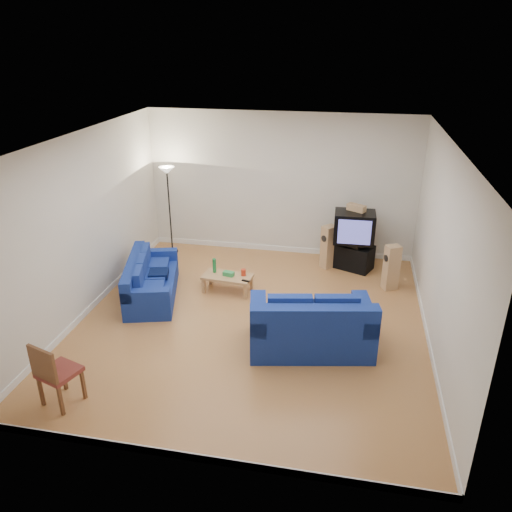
% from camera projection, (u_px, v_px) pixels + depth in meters
% --- Properties ---
extents(room, '(6.01, 6.51, 3.21)m').
position_uv_depth(room, '(251.00, 241.00, 8.22)').
color(room, '#9A5D2F').
rests_on(room, ground).
extents(sofa_three_seat, '(1.36, 2.14, 0.77)m').
position_uv_depth(sofa_three_seat, '(149.00, 283.00, 9.61)').
color(sofa_three_seat, navy).
rests_on(sofa_three_seat, ground).
extents(sofa_loveseat, '(2.11, 1.43, 0.97)m').
position_uv_depth(sofa_loveseat, '(311.00, 329.00, 7.94)').
color(sofa_loveseat, navy).
rests_on(sofa_loveseat, ground).
extents(coffee_table, '(1.00, 0.57, 0.35)m').
position_uv_depth(coffee_table, '(227.00, 278.00, 9.77)').
color(coffee_table, tan).
rests_on(coffee_table, ground).
extents(bottle, '(0.08, 0.08, 0.29)m').
position_uv_depth(bottle, '(214.00, 266.00, 9.83)').
color(bottle, '#197233').
rests_on(bottle, coffee_table).
extents(tissue_box, '(0.23, 0.16, 0.08)m').
position_uv_depth(tissue_box, '(229.00, 274.00, 9.73)').
color(tissue_box, green).
rests_on(tissue_box, coffee_table).
extents(red_canister, '(0.12, 0.12, 0.13)m').
position_uv_depth(red_canister, '(243.00, 272.00, 9.73)').
color(red_canister, red).
rests_on(red_canister, coffee_table).
extents(remote, '(0.16, 0.08, 0.02)m').
position_uv_depth(remote, '(246.00, 281.00, 9.52)').
color(remote, black).
rests_on(remote, coffee_table).
extents(tv_stand, '(1.00, 0.79, 0.54)m').
position_uv_depth(tv_stand, '(352.00, 256.00, 10.81)').
color(tv_stand, black).
rests_on(tv_stand, ground).
extents(av_receiver, '(0.57, 0.55, 0.10)m').
position_uv_depth(av_receiver, '(354.00, 243.00, 10.65)').
color(av_receiver, black).
rests_on(av_receiver, tv_stand).
extents(television, '(0.85, 0.65, 0.65)m').
position_uv_depth(television, '(354.00, 227.00, 10.48)').
color(television, black).
rests_on(television, av_receiver).
extents(centre_speaker, '(0.42, 0.34, 0.14)m').
position_uv_depth(centre_speaker, '(356.00, 208.00, 10.41)').
color(centre_speaker, tan).
rests_on(centre_speaker, television).
extents(speaker_left, '(0.35, 0.36, 0.95)m').
position_uv_depth(speaker_left, '(328.00, 247.00, 10.75)').
color(speaker_left, tan).
rests_on(speaker_left, ground).
extents(speaker_right, '(0.34, 0.31, 0.92)m').
position_uv_depth(speaker_right, '(391.00, 268.00, 9.82)').
color(speaker_right, tan).
rests_on(speaker_right, ground).
extents(floor_lamp, '(0.35, 0.35, 2.02)m').
position_uv_depth(floor_lamp, '(168.00, 183.00, 11.03)').
color(floor_lamp, black).
rests_on(floor_lamp, ground).
extents(dining_chair, '(0.60, 0.60, 0.99)m').
position_uv_depth(dining_chair, '(54.00, 372.00, 6.63)').
color(dining_chair, brown).
rests_on(dining_chair, ground).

